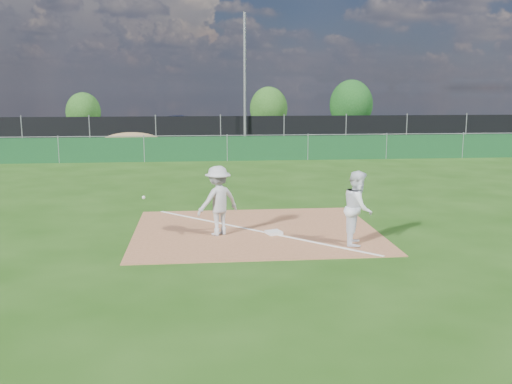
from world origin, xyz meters
The scene contains 17 objects.
ground centered at (0.00, 10.00, 0.00)m, with size 90.00×90.00×0.00m, color #1C430E.
infield_dirt centered at (0.00, 1.00, 0.01)m, with size 6.00×5.00×0.02m, color #975F3C.
foul_line centered at (0.00, 1.00, 0.03)m, with size 0.08×7.00×0.01m, color white.
green_fence centered at (0.00, 15.00, 0.60)m, with size 44.00×0.05×1.20m, color #103D1C.
dirt_mound centered at (-5.00, 18.50, 0.58)m, with size 3.38×2.60×1.17m, color olive.
black_fence centered at (0.00, 23.00, 0.90)m, with size 46.00×0.04×1.80m, color black.
parking_lot centered at (0.00, 28.00, 0.01)m, with size 46.00×9.00×0.01m, color black.
light_pole centered at (1.50, 22.70, 4.00)m, with size 0.16×0.16×8.00m, color slate.
first_base centered at (0.41, 0.64, 0.06)m, with size 0.34×0.34×0.07m, color white.
play_at_first centered at (-0.94, 0.71, 0.86)m, with size 2.41×1.09×1.68m.
runner centered at (2.19, -0.40, 0.85)m, with size 0.83×0.64×1.70m, color white.
car_left centered at (-7.27, 27.02, 0.78)m, with size 1.82×4.52×1.54m, color #A6A8AD.
car_mid centered at (-2.55, 28.21, 0.79)m, with size 1.66×4.76×1.57m, color black.
car_right centered at (6.02, 26.54, 0.69)m, with size 1.89×4.66×1.35m, color black.
tree_left centered at (-10.40, 33.77, 1.64)m, with size 2.69×2.69×3.19m.
tree_mid centered at (4.36, 33.84, 1.87)m, with size 3.07×3.07×3.64m.
tree_right centered at (11.28, 34.03, 2.17)m, with size 3.55×3.55×4.21m.
Camera 1 is at (-1.38, -12.73, 3.53)m, focal length 40.00 mm.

